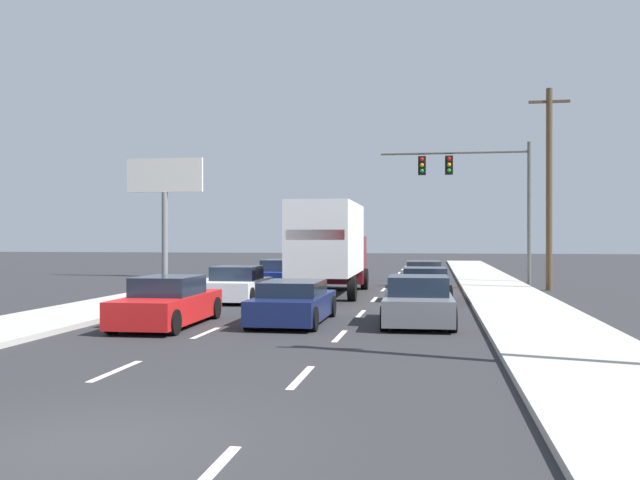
# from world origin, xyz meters

# --- Properties ---
(ground_plane) EXTENTS (140.00, 140.00, 0.00)m
(ground_plane) POSITION_xyz_m (0.00, 25.00, 0.00)
(ground_plane) COLOR #2B2B2D
(sidewalk_right) EXTENTS (3.17, 80.00, 0.14)m
(sidewalk_right) POSITION_xyz_m (6.83, 20.00, 0.07)
(sidewalk_right) COLOR #B2AFA8
(sidewalk_right) RESTS_ON ground_plane
(sidewalk_left) EXTENTS (3.17, 80.00, 0.14)m
(sidewalk_left) POSITION_xyz_m (-6.83, 20.00, 0.07)
(sidewalk_left) COLOR #B2AFA8
(sidewalk_left) RESTS_ON ground_plane
(lane_markings) EXTENTS (3.54, 57.00, 0.01)m
(lane_markings) POSITION_xyz_m (0.00, 21.76, 0.00)
(lane_markings) COLOR silver
(lane_markings) RESTS_ON ground_plane
(car_blue) EXTENTS (1.95, 4.56, 1.31)m
(car_blue) POSITION_xyz_m (-3.41, 25.73, 0.60)
(car_blue) COLOR #1E389E
(car_blue) RESTS_ON ground_plane
(car_white) EXTENTS (2.03, 4.25, 1.32)m
(car_white) POSITION_xyz_m (-3.32, 17.72, 0.60)
(car_white) COLOR white
(car_white) RESTS_ON ground_plane
(car_red) EXTENTS (1.89, 4.61, 1.35)m
(car_red) POSITION_xyz_m (-3.18, 10.45, 0.61)
(car_red) COLOR red
(car_red) RESTS_ON ground_plane
(box_truck) EXTENTS (2.64, 9.01, 3.75)m
(box_truck) POSITION_xyz_m (-0.22, 20.66, 2.12)
(box_truck) COLOR white
(box_truck) RESTS_ON ground_plane
(car_navy) EXTENTS (1.90, 4.37, 1.19)m
(car_navy) POSITION_xyz_m (0.07, 11.59, 0.56)
(car_navy) COLOR #141E4C
(car_navy) RESTS_ON ground_plane
(car_orange) EXTENTS (2.04, 4.59, 1.26)m
(car_orange) POSITION_xyz_m (3.48, 26.18, 0.60)
(car_orange) COLOR orange
(car_orange) RESTS_ON ground_plane
(car_black) EXTENTS (2.00, 4.11, 1.27)m
(car_black) POSITION_xyz_m (3.63, 18.87, 0.57)
(car_black) COLOR black
(car_black) RESTS_ON ground_plane
(car_gray) EXTENTS (2.02, 4.13, 1.33)m
(car_gray) POSITION_xyz_m (3.54, 11.87, 0.61)
(car_gray) COLOR slate
(car_gray) RESTS_ON ground_plane
(traffic_signal_mast) EXTENTS (7.67, 0.69, 7.28)m
(traffic_signal_mast) POSITION_xyz_m (5.72, 29.19, 5.45)
(traffic_signal_mast) COLOR #595B56
(traffic_signal_mast) RESTS_ON ground_plane
(utility_pole_mid) EXTENTS (1.80, 0.28, 9.12)m
(utility_pole_mid) POSITION_xyz_m (9.11, 25.04, 4.70)
(utility_pole_mid) COLOR brown
(utility_pole_mid) RESTS_ON ground_plane
(roadside_billboard) EXTENTS (4.73, 0.36, 7.12)m
(roadside_billboard) POSITION_xyz_m (-11.92, 31.92, 5.20)
(roadside_billboard) COLOR slate
(roadside_billboard) RESTS_ON ground_plane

